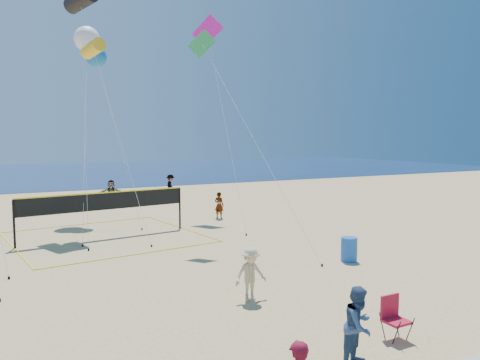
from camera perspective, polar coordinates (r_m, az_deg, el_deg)
name	(u,v)px	position (r m, az deg, el deg)	size (l,w,h in m)	color
ocean	(40,173)	(71.10, -23.23, 0.78)	(140.00, 50.00, 0.03)	#10234F
bystander_a	(359,325)	(11.09, 14.29, -16.80)	(0.85, 0.66, 1.75)	navy
bystander_b	(251,274)	(14.64, 1.30, -11.38)	(1.06, 0.61, 1.64)	#C6B484
far_person_1	(111,193)	(35.20, -15.42, -1.55)	(1.78, 0.57, 1.92)	gray
far_person_2	(219,205)	(28.88, -2.56, -3.10)	(0.60, 0.39, 1.65)	gray
far_person_4	(171,186)	(39.24, -8.47, -0.74)	(1.24, 0.71, 1.92)	gray
camp_chair	(393,315)	(12.66, 18.19, -15.33)	(0.59, 0.73, 1.20)	#AB132C
trash_barrel	(349,249)	(19.60, 13.15, -8.23)	(0.65, 0.65, 0.98)	blue
volleyball_net	(105,207)	(24.31, -16.12, -3.13)	(9.65, 9.52, 2.29)	black
kite_1	(81,0)	(28.37, -18.80, 20.05)	(1.83, 7.18, 13.00)	black
kite_2	(93,49)	(26.88, -17.48, 15.00)	(1.98, 6.49, 10.16)	yellow
kite_4	(211,60)	(22.52, -3.62, 14.45)	(2.89, 6.91, 10.09)	green
kite_5	(209,38)	(31.17, -3.79, 16.88)	(2.11, 8.24, 12.85)	#E018B4
kite_6	(87,39)	(31.67, -18.17, 16.00)	(2.85, 9.56, 11.84)	white
kite_7	(96,57)	(30.56, -17.13, 14.19)	(2.09, 5.94, 10.51)	blue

